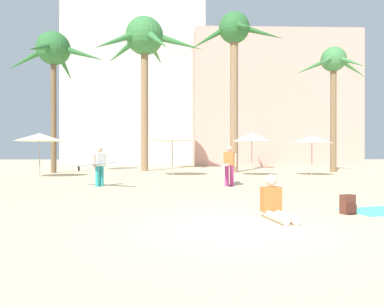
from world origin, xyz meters
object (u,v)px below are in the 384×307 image
(cafe_umbrella_1, at_px, (252,137))
(person_mid_right, at_px, (229,164))
(palm_tree_center, at_px, (334,70))
(beach_towel, at_px, (383,211))
(cafe_umbrella_0, at_px, (40,137))
(cafe_umbrella_3, at_px, (172,137))
(palm_tree_right, at_px, (145,44))
(person_far_left, at_px, (99,164))
(backpack, at_px, (348,205))
(palm_tree_left, at_px, (235,44))
(cafe_umbrella_2, at_px, (312,139))
(person_near_right, at_px, (275,204))
(palm_tree_far_left, at_px, (54,55))

(cafe_umbrella_1, distance_m, person_mid_right, 6.58)
(palm_tree_center, height_order, beach_towel, palm_tree_center)
(cafe_umbrella_0, distance_m, cafe_umbrella_3, 7.29)
(palm_tree_right, distance_m, person_far_left, 14.28)
(beach_towel, bearing_deg, palm_tree_right, 112.85)
(backpack, bearing_deg, palm_tree_right, 178.13)
(palm_tree_left, xyz_separation_m, cafe_umbrella_0, (-11.35, -4.13, -6.52))
(beach_towel, relative_size, backpack, 4.13)
(cafe_umbrella_0, bearing_deg, cafe_umbrella_2, 2.62)
(person_far_left, distance_m, person_near_right, 8.43)
(beach_towel, bearing_deg, palm_tree_left, 93.93)
(backpack, bearing_deg, person_far_left, -153.32)
(cafe_umbrella_1, xyz_separation_m, person_far_left, (-7.30, -6.22, -1.36))
(palm_tree_right, bearing_deg, palm_tree_left, -17.43)
(cafe_umbrella_3, height_order, beach_towel, cafe_umbrella_3)
(person_far_left, height_order, person_near_right, person_far_left)
(cafe_umbrella_3, xyz_separation_m, beach_towel, (5.18, -12.23, -2.21))
(palm_tree_left, bearing_deg, palm_tree_far_left, -178.73)
(person_far_left, bearing_deg, palm_tree_right, 127.55)
(beach_towel, relative_size, person_far_left, 0.70)
(cafe_umbrella_1, height_order, person_far_left, cafe_umbrella_1)
(palm_tree_center, bearing_deg, person_mid_right, -131.86)
(palm_tree_far_left, xyz_separation_m, beach_towel, (13.07, -15.15, -7.79))
(palm_tree_center, bearing_deg, person_far_left, -144.80)
(cafe_umbrella_1, relative_size, person_mid_right, 0.94)
(cafe_umbrella_2, relative_size, person_mid_right, 0.89)
(cafe_umbrella_1, bearing_deg, palm_tree_right, 141.58)
(palm_tree_right, relative_size, person_far_left, 4.50)
(cafe_umbrella_3, bearing_deg, palm_tree_far_left, 159.74)
(palm_tree_center, bearing_deg, backpack, -113.07)
(palm_tree_far_left, relative_size, palm_tree_center, 1.09)
(palm_tree_far_left, xyz_separation_m, cafe_umbrella_2, (16.00, -3.16, -5.67))
(person_mid_right, bearing_deg, cafe_umbrella_2, 156.36)
(person_mid_right, bearing_deg, palm_tree_far_left, -112.06)
(palm_tree_left, relative_size, person_near_right, 10.61)
(palm_tree_left, distance_m, cafe_umbrella_3, 8.31)
(palm_tree_left, relative_size, person_mid_right, 4.07)
(palm_tree_far_left, bearing_deg, cafe_umbrella_1, -14.01)
(cafe_umbrella_3, bearing_deg, palm_tree_left, 37.62)
(palm_tree_right, relative_size, cafe_umbrella_1, 4.48)
(beach_towel, distance_m, backpack, 1.07)
(person_far_left, bearing_deg, cafe_umbrella_3, 107.56)
(person_mid_right, bearing_deg, cafe_umbrella_0, -99.27)
(backpack, bearing_deg, palm_tree_far_left, -163.58)
(palm_tree_far_left, height_order, person_mid_right, palm_tree_far_left)
(palm_tree_far_left, xyz_separation_m, cafe_umbrella_0, (0.66, -3.86, -5.62))
(cafe_umbrella_3, height_order, backpack, cafe_umbrella_3)
(cafe_umbrella_0, height_order, person_mid_right, cafe_umbrella_0)
(palm_tree_left, bearing_deg, backpack, -89.75)
(cafe_umbrella_2, height_order, cafe_umbrella_3, cafe_umbrella_3)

